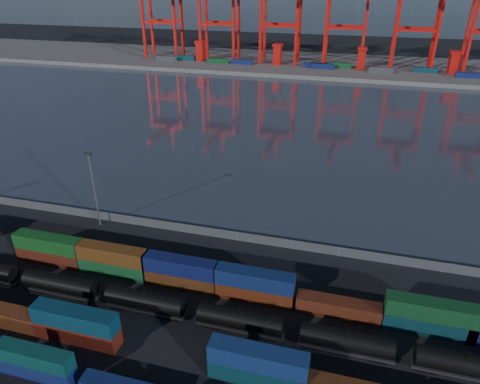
# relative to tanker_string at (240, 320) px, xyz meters

# --- Properties ---
(ground) EXTENTS (700.00, 700.00, 0.00)m
(ground) POSITION_rel_tanker_string_xyz_m (-6.97, -4.60, -2.07)
(ground) COLOR black
(ground) RESTS_ON ground
(harbor_water) EXTENTS (700.00, 700.00, 0.00)m
(harbor_water) POSITION_rel_tanker_string_xyz_m (-6.97, 100.40, -2.06)
(harbor_water) COLOR #303845
(harbor_water) RESTS_ON ground
(far_quay) EXTENTS (700.00, 70.00, 2.00)m
(far_quay) POSITION_rel_tanker_string_xyz_m (-6.97, 205.40, -1.07)
(far_quay) COLOR #514F4C
(far_quay) RESTS_ON ground
(container_row_mid) EXTENTS (142.31, 2.65, 5.65)m
(container_row_mid) POSITION_rel_tanker_string_xyz_m (-1.12, -7.91, -0.00)
(container_row_mid) COLOR #424547
(container_row_mid) RESTS_ON ground
(container_row_north) EXTENTS (142.20, 2.65, 5.65)m
(container_row_north) POSITION_rel_tanker_string_xyz_m (-3.56, 7.37, 0.41)
(container_row_north) COLOR navy
(container_row_north) RESTS_ON ground
(tanker_string) EXTENTS (137.40, 2.88, 4.12)m
(tanker_string) POSITION_rel_tanker_string_xyz_m (0.00, 0.00, 0.00)
(tanker_string) COLOR black
(tanker_string) RESTS_ON ground
(waterfront_fence) EXTENTS (160.12, 0.12, 2.20)m
(waterfront_fence) POSITION_rel_tanker_string_xyz_m (-6.97, 23.40, -1.06)
(waterfront_fence) COLOR #595B5E
(waterfront_fence) RESTS_ON ground
(yard_light_mast) EXTENTS (1.60, 0.40, 16.60)m
(yard_light_mast) POSITION_rel_tanker_string_xyz_m (-36.97, 21.40, 7.23)
(yard_light_mast) COLOR slate
(yard_light_mast) RESTS_ON ground
(quay_containers) EXTENTS (172.58, 10.99, 2.60)m
(quay_containers) POSITION_rel_tanker_string_xyz_m (-17.96, 190.87, 1.23)
(quay_containers) COLOR navy
(quay_containers) RESTS_ON far_quay
(straddle_carriers) EXTENTS (140.00, 7.00, 11.10)m
(straddle_carriers) POSITION_rel_tanker_string_xyz_m (-9.47, 195.40, 5.75)
(straddle_carriers) COLOR red
(straddle_carriers) RESTS_ON far_quay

